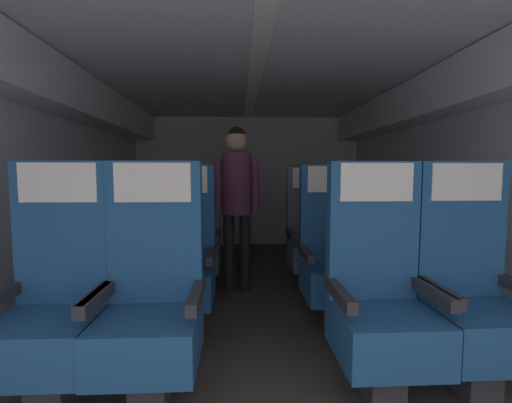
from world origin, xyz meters
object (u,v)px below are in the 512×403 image
at_px(seat_b_right_aisle, 399,258).
at_px(seat_a_left_window, 54,305).
at_px(seat_a_right_window, 380,300).
at_px(seat_c_left_aisle, 194,240).
at_px(seat_a_left_aisle, 151,304).
at_px(seat_b_left_aisle, 181,262).
at_px(seat_c_right_window, 313,239).
at_px(seat_b_right_window, 334,259).
at_px(flight_attendant, 237,191).
at_px(seat_c_right_aisle, 361,238).
at_px(seat_a_right_aisle, 472,297).
at_px(seat_c_left_window, 143,240).
at_px(seat_b_left_window, 114,262).

bearing_deg(seat_b_right_aisle, seat_a_left_window, -158.56).
relative_size(seat_a_right_window, seat_c_left_aisle, 1.00).
distance_m(seat_a_left_aisle, seat_b_left_aisle, 0.82).
height_order(seat_c_left_aisle, seat_c_right_window, same).
xyz_separation_m(seat_b_right_aisle, seat_b_right_window, (-0.50, -0.00, 0.00)).
relative_size(seat_a_left_window, flight_attendant, 0.76).
relative_size(seat_b_left_aisle, seat_b_right_aisle, 1.00).
height_order(seat_b_left_aisle, seat_c_right_aisle, same).
distance_m(seat_b_right_window, flight_attendant, 1.21).
bearing_deg(seat_b_left_aisle, seat_b_right_aisle, 0.97).
bearing_deg(seat_a_left_window, flight_attendant, 61.90).
xyz_separation_m(seat_b_left_aisle, seat_c_right_window, (1.16, 0.85, 0.00)).
relative_size(seat_a_right_aisle, seat_c_right_aisle, 1.00).
distance_m(seat_a_left_aisle, seat_a_right_aisle, 1.65).
xyz_separation_m(seat_c_left_window, flight_attendant, (0.90, 0.03, 0.48)).
xyz_separation_m(seat_a_right_aisle, seat_c_left_aisle, (-1.65, 1.66, 0.00)).
bearing_deg(seat_c_left_aisle, seat_b_left_aisle, -89.68).
height_order(seat_c_left_window, seat_c_left_aisle, same).
bearing_deg(seat_a_right_aisle, seat_c_left_aisle, 134.67).
distance_m(seat_a_left_window, seat_a_right_aisle, 2.13).
bearing_deg(seat_a_right_aisle, seat_a_left_window, 179.98).
bearing_deg(flight_attendant, seat_a_right_window, -74.21).
bearing_deg(seat_c_right_window, seat_a_left_window, -134.69).
distance_m(seat_b_left_window, seat_c_left_window, 0.83).
bearing_deg(flight_attendant, seat_c_left_aisle, 173.77).
relative_size(seat_b_right_window, seat_c_right_aisle, 1.00).
xyz_separation_m(seat_a_left_window, seat_b_left_aisle, (0.49, 0.81, 0.00)).
bearing_deg(seat_b_left_aisle, seat_a_right_aisle, -26.21).
height_order(seat_b_left_aisle, seat_c_left_window, same).
distance_m(seat_a_right_window, seat_c_right_window, 1.68).
distance_m(seat_b_left_window, seat_c_right_window, 1.84).
bearing_deg(seat_a_right_aisle, seat_b_left_aisle, 153.79).
bearing_deg(seat_c_right_aisle, seat_c_left_window, 179.83).
distance_m(seat_c_left_window, seat_c_left_aisle, 0.49).
relative_size(seat_a_left_window, seat_b_right_aisle, 1.00).
relative_size(seat_a_left_window, seat_c_left_aisle, 1.00).
bearing_deg(flight_attendant, seat_a_left_aisle, -111.66).
xyz_separation_m(seat_a_right_window, seat_b_left_window, (-1.63, 0.84, 0.00)).
bearing_deg(seat_c_right_window, seat_a_left_aisle, -124.94).
relative_size(seat_b_left_aisle, seat_c_left_aisle, 1.00).
bearing_deg(seat_c_right_window, seat_c_left_aisle, 179.90).
xyz_separation_m(seat_a_left_window, seat_b_right_aisle, (2.12, 0.83, 0.00)).
height_order(seat_a_left_window, seat_c_right_aisle, same).
bearing_deg(seat_c_left_aisle, seat_c_right_aisle, -0.75).
height_order(seat_a_right_aisle, seat_b_left_aisle, same).
xyz_separation_m(seat_a_left_window, seat_c_left_window, (-0.01, 1.65, 0.00)).
xyz_separation_m(seat_a_left_aisle, seat_c_right_window, (1.17, 1.67, 0.00)).
height_order(seat_a_left_aisle, seat_b_right_aisle, same).
relative_size(seat_a_left_window, seat_b_left_aisle, 1.00).
height_order(seat_c_right_aisle, seat_c_right_window, same).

